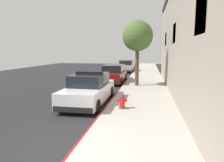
% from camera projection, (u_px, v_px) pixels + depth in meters
% --- Properties ---
extents(ground_plane, '(28.99, 60.00, 0.20)m').
position_uv_depth(ground_plane, '(68.00, 87.00, 16.00)').
color(ground_plane, '#232326').
extents(sidewalk_pavement, '(3.28, 60.00, 0.14)m').
position_uv_depth(sidewalk_pavement, '(144.00, 88.00, 14.91)').
color(sidewalk_pavement, '#ADA89E').
rests_on(sidewalk_pavement, ground).
extents(curb_painted_edge, '(0.08, 60.00, 0.14)m').
position_uv_depth(curb_painted_edge, '(122.00, 87.00, 15.21)').
color(curb_painted_edge, maroon).
rests_on(curb_painted_edge, ground).
extents(storefront_building, '(5.45, 21.51, 7.19)m').
position_uv_depth(storefront_building, '(224.00, 35.00, 10.93)').
color(storefront_building, gray).
rests_on(storefront_building, ground).
extents(police_cruiser, '(1.94, 4.84, 1.68)m').
position_uv_depth(police_cruiser, '(89.00, 89.00, 10.69)').
color(police_cruiser, white).
rests_on(police_cruiser, ground).
extents(parked_car_silver_ahead, '(1.94, 4.84, 1.56)m').
position_uv_depth(parked_car_silver_ahead, '(114.00, 74.00, 17.85)').
color(parked_car_silver_ahead, maroon).
rests_on(parked_car_silver_ahead, ground).
extents(parked_car_dark_far, '(1.94, 4.84, 1.56)m').
position_uv_depth(parked_car_dark_far, '(126.00, 66.00, 27.18)').
color(parked_car_dark_far, '#B2B5BA').
rests_on(parked_car_dark_far, ground).
extents(fire_hydrant, '(0.44, 0.40, 0.76)m').
position_uv_depth(fire_hydrant, '(122.00, 101.00, 9.19)').
color(fire_hydrant, '#4C4C51').
rests_on(fire_hydrant, sidewalk_pavement).
extents(street_tree, '(2.28, 2.28, 4.88)m').
position_uv_depth(street_tree, '(138.00, 37.00, 14.99)').
color(street_tree, brown).
rests_on(street_tree, sidewalk_pavement).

